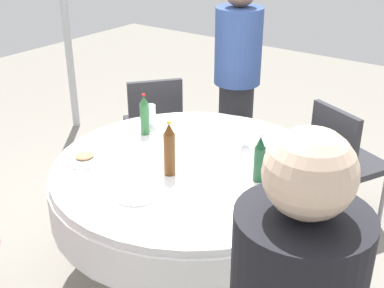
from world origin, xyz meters
The scene contains 18 objects.
ground_plane centered at (0.00, 0.00, 0.00)m, with size 10.00×10.00×0.00m, color gray.
dining_table centered at (0.00, 0.00, 0.60)m, with size 1.55×1.55×0.74m.
bottle_green_right centered at (0.15, 0.47, 0.86)m, with size 0.06×0.06×0.26m.
bottle_dark_green_east centered at (0.06, -0.38, 0.86)m, with size 0.06×0.06×0.26m.
bottle_brown_outer centered at (-0.16, 0.03, 0.88)m, with size 0.06×0.06×0.30m.
wine_glass_far centered at (0.27, 0.52, 0.84)m, with size 0.07×0.07×0.14m.
wine_glass_west centered at (0.37, -0.11, 0.84)m, with size 0.06×0.06×0.14m.
plate_inner centered at (0.27, 0.25, 0.75)m, with size 0.25×0.25×0.02m.
plate_near centered at (-0.31, 0.51, 0.75)m, with size 0.24×0.24×0.04m.
plate_rear centered at (-0.41, 0.03, 0.75)m, with size 0.23×0.23×0.02m.
knife_east centered at (-0.31, -0.22, 0.74)m, with size 0.18×0.02×0.01m, color silver.
spoon_outer centered at (0.01, 0.00, 0.74)m, with size 0.18×0.02×0.01m, color silver.
knife_far centered at (0.62, -0.13, 0.74)m, with size 0.18×0.02×0.01m, color silver.
folded_napkin centered at (-0.17, -0.55, 0.75)m, with size 0.17×0.17×0.02m, color white.
person_far centered at (1.11, 0.40, 0.83)m, with size 0.34×0.34×1.59m.
chair_front centered at (1.01, -0.49, 0.52)m, with size 0.53×0.53×0.87m.
chair_south centered at (0.74, 0.90, 0.52)m, with size 0.56×0.56×0.87m.
tent_pole_main centered at (1.12, 2.26, 1.23)m, with size 0.07×0.07×2.46m, color #B2B5B7.
Camera 1 is at (-1.96, -1.43, 2.02)m, focal length 47.28 mm.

